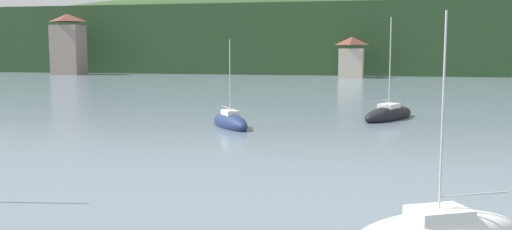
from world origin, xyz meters
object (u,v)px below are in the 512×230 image
Objects in this scene: shore_building_westcentral at (352,58)px; sailboat_far_1 at (389,115)px; shore_building_west at (68,45)px; sailboat_mid_6 at (230,122)px.

sailboat_far_1 is at bearing -83.73° from shore_building_westcentral.
sailboat_far_1 is at bearing -44.38° from shore_building_west.
sailboat_far_1 is (54.54, -53.37, -4.77)m from shore_building_west.
shore_building_westcentral is at bearing 32.37° from sailboat_far_1.
shore_building_west is at bearing -178.93° from shore_building_westcentral.
shore_building_westcentral reaches higher than sailboat_mid_6.
shore_building_west is 75.02m from sailboat_mid_6.
shore_building_west is 1.51× the size of sailboat_far_1.
shore_building_west reaches higher than shore_building_westcentral.
shore_building_westcentral is at bearing 1.07° from shore_building_west.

